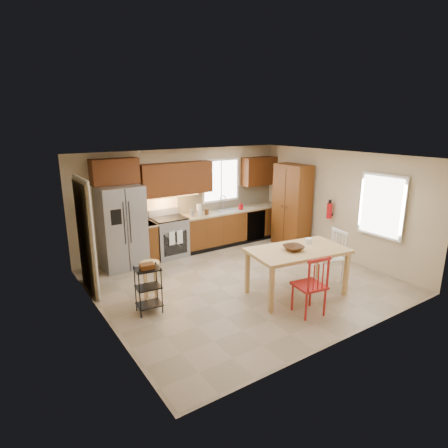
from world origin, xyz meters
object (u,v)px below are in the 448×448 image
object	(u,v)px
pantry	(292,206)
utility_cart	(148,289)
dining_table	(297,272)
table_bowl	(293,250)
chair_red	(309,284)
table_jar	(309,242)
fire_extinguisher	(329,211)
range_stove	(170,238)
refrigerator	(122,227)
bar_stool	(151,281)
chair_white	(330,257)
soap_bottle	(241,206)

from	to	relation	value
pantry	utility_cart	distance (m)	4.70
dining_table	table_bowl	distance (m)	0.46
chair_red	table_jar	bearing A→B (deg)	54.41
table_bowl	chair_red	bearing A→B (deg)	-110.17
fire_extinguisher	table_jar	xyz separation A→B (m)	(-1.72, -1.01, -0.19)
range_stove	table_bowl	distance (m)	3.33
table_jar	range_stove	bearing A→B (deg)	115.57
refrigerator	dining_table	size ratio (longest dim) A/B	1.02
bar_stool	fire_extinguisher	bearing A→B (deg)	-7.16
chair_white	utility_cart	bearing A→B (deg)	85.46
chair_white	table_bowl	distance (m)	1.12
pantry	dining_table	bearing A→B (deg)	-131.31
table_bowl	utility_cart	distance (m)	2.64
dining_table	fire_extinguisher	bearing A→B (deg)	36.61
chair_red	soap_bottle	bearing A→B (deg)	79.18
fire_extinguisher	table_jar	bearing A→B (deg)	-149.52
dining_table	table_bowl	xyz separation A→B (m)	(-0.11, -0.00, 0.44)
refrigerator	pantry	xyz separation A→B (m)	(4.13, -0.93, 0.14)
chair_red	table_bowl	distance (m)	0.78
table_jar	bar_stool	bearing A→B (deg)	156.79
pantry	chair_white	xyz separation A→B (m)	(-0.96, -2.12, -0.53)
dining_table	chair_red	xyz separation A→B (m)	(-0.35, -0.65, 0.09)
dining_table	chair_white	size ratio (longest dim) A/B	1.70
soap_bottle	table_jar	distance (m)	3.02
chair_red	bar_stool	bearing A→B (deg)	144.49
fire_extinguisher	table_jar	distance (m)	2.01
range_stove	fire_extinguisher	size ratio (longest dim) A/B	2.56
soap_bottle	dining_table	distance (m)	3.27
dining_table	utility_cart	bearing A→B (deg)	169.85
soap_bottle	dining_table	world-z (taller)	soap_bottle
chair_white	table_jar	xyz separation A→B (m)	(-0.56, 0.06, 0.39)
range_stove	pantry	xyz separation A→B (m)	(2.98, -0.99, 0.59)
fire_extinguisher	chair_red	bearing A→B (deg)	-144.21
soap_bottle	fire_extinguisher	world-z (taller)	fire_extinguisher
pantry	refrigerator	bearing A→B (deg)	167.38
dining_table	bar_stool	size ratio (longest dim) A/B	2.48
soap_bottle	table_bowl	world-z (taller)	soap_bottle
range_stove	utility_cart	bearing A→B (deg)	-123.11
range_stove	table_bowl	world-z (taller)	table_bowl
chair_white	bar_stool	xyz separation A→B (m)	(-3.30, 1.24, -0.16)
refrigerator	table_jar	bearing A→B (deg)	-48.88
range_stove	chair_red	size ratio (longest dim) A/B	0.88
soap_bottle	bar_stool	distance (m)	3.82
range_stove	soap_bottle	size ratio (longest dim) A/B	4.82
range_stove	refrigerator	bearing A→B (deg)	-177.01
bar_stool	utility_cart	size ratio (longest dim) A/B	0.87
bar_stool	utility_cart	bearing A→B (deg)	-122.35
pantry	table_jar	size ratio (longest dim) A/B	12.12
range_stove	chair_white	xyz separation A→B (m)	(2.02, -3.11, 0.06)
table_bowl	bar_stool	size ratio (longest dim) A/B	0.50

